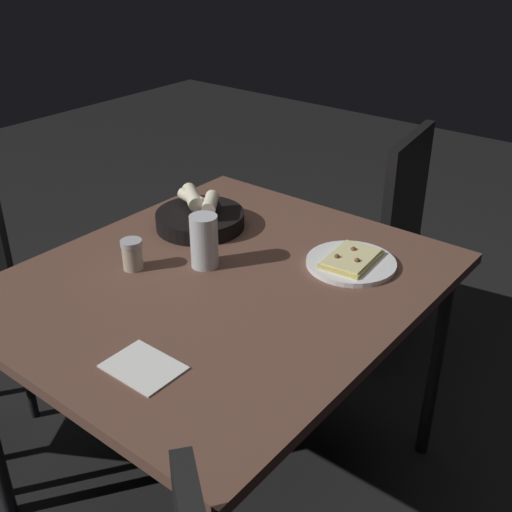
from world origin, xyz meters
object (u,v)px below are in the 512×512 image
object	(u,v)px
beer_glass	(204,244)
chair_spare	(373,231)
dining_table	(222,297)
pepper_shaker	(132,256)
pizza_plate	(351,262)
bread_basket	(200,217)

from	to	relation	value
beer_glass	chair_spare	bearing A→B (deg)	87.82
dining_table	pepper_shaker	size ratio (longest dim) A/B	13.30
pizza_plate	pepper_shaker	distance (m)	0.60
beer_glass	dining_table	bearing A→B (deg)	-16.55
pizza_plate	beer_glass	xyz separation A→B (m)	(-0.31, -0.25, 0.05)
pepper_shaker	chair_spare	xyz separation A→B (m)	(0.18, 1.05, -0.27)
pizza_plate	pepper_shaker	size ratio (longest dim) A/B	2.91
bread_basket	chair_spare	bearing A→B (deg)	74.02
dining_table	bread_basket	bearing A→B (deg)	142.88
dining_table	pepper_shaker	bearing A→B (deg)	-153.67
bread_basket	pepper_shaker	xyz separation A→B (m)	(0.04, -0.31, 0.01)
pizza_plate	beer_glass	bearing A→B (deg)	-141.45
chair_spare	pepper_shaker	bearing A→B (deg)	-99.54
bread_basket	chair_spare	xyz separation A→B (m)	(0.21, 0.74, -0.27)
dining_table	pizza_plate	xyz separation A→B (m)	(0.23, 0.27, 0.07)
beer_glass	pepper_shaker	distance (m)	0.20
bread_basket	chair_spare	size ratio (longest dim) A/B	0.30
bread_basket	pepper_shaker	distance (m)	0.31
pizza_plate	pepper_shaker	bearing A→B (deg)	-139.82
bread_basket	dining_table	bearing A→B (deg)	-37.12
chair_spare	bread_basket	bearing A→B (deg)	-105.98
dining_table	chair_spare	bearing A→B (deg)	92.84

